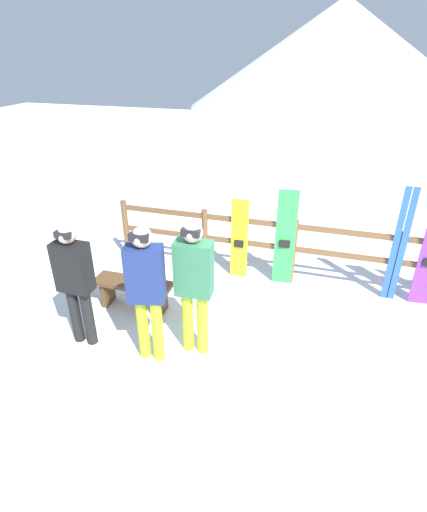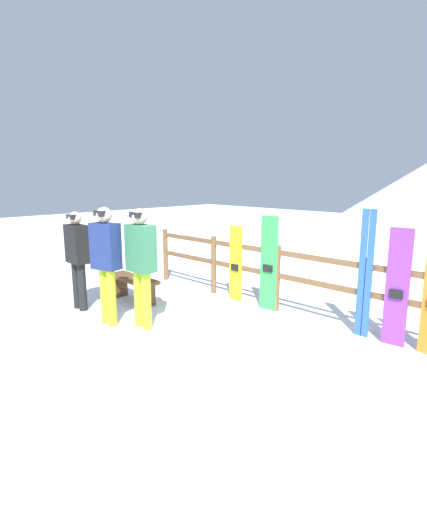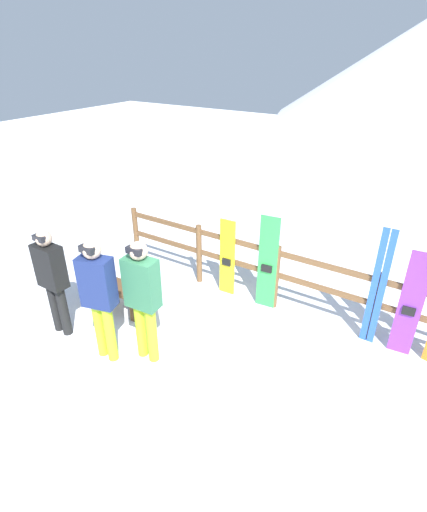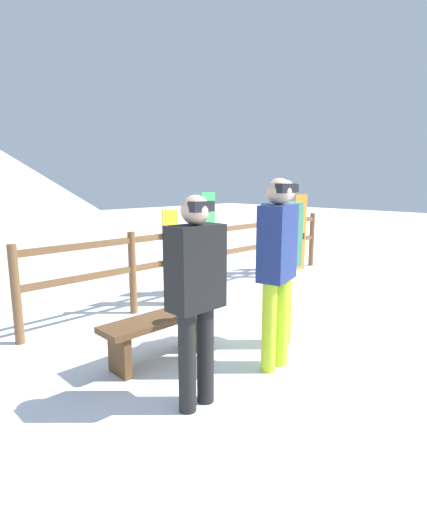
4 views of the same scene
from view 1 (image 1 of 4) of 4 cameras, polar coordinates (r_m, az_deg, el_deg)
ground_plane at (r=5.29m, az=8.27°, el=-13.79°), size 40.00×40.00×0.00m
mountain_backdrop at (r=27.81m, az=17.60°, el=25.84°), size 18.00×18.00×6.00m
fence at (r=6.47m, az=11.34°, el=1.48°), size 6.02×0.10×1.11m
bench at (r=5.98m, az=-11.38°, el=-4.63°), size 1.17×0.36×0.45m
person_navy at (r=4.64m, az=-9.60°, el=-4.28°), size 0.47×0.34×1.79m
person_black at (r=5.17m, az=-19.21°, el=-3.05°), size 0.43×0.24×1.66m
person_plaid_green at (r=4.71m, az=-2.80°, el=-3.53°), size 0.45×0.27×1.78m
snowboard_yellow at (r=6.53m, az=3.71°, el=2.35°), size 0.28×0.06×1.37m
snowboard_green at (r=6.37m, az=10.19°, el=2.42°), size 0.31×0.08×1.60m
ski_pair_blue at (r=6.41m, az=24.98°, el=1.27°), size 0.19×0.02×1.80m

